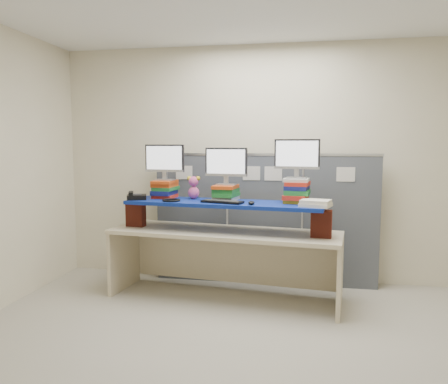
% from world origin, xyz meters
% --- Properties ---
extents(room, '(5.00, 4.00, 2.80)m').
position_xyz_m(room, '(0.00, 0.00, 1.40)').
color(room, beige).
rests_on(room, ground).
extents(cubicle_partition, '(2.60, 0.06, 1.53)m').
position_xyz_m(cubicle_partition, '(-0.00, 1.78, 0.77)').
color(cubicle_partition, '#434850').
rests_on(cubicle_partition, ground).
extents(desk, '(2.48, 0.99, 0.73)m').
position_xyz_m(desk, '(-0.37, 1.19, 0.59)').
color(desk, beige).
rests_on(desk, ground).
extents(brick_pier_left, '(0.21, 0.13, 0.27)m').
position_xyz_m(brick_pier_left, '(-1.37, 1.26, 0.87)').
color(brick_pier_left, maroon).
rests_on(brick_pier_left, desk).
extents(brick_pier_right, '(0.21, 0.13, 0.27)m').
position_xyz_m(brick_pier_right, '(0.61, 1.02, 0.87)').
color(brick_pier_right, maroon).
rests_on(brick_pier_right, desk).
extents(blue_board, '(2.11, 0.76, 0.04)m').
position_xyz_m(blue_board, '(-0.37, 1.19, 1.02)').
color(blue_board, '#080966').
rests_on(blue_board, brick_pier_left).
extents(book_stack_left, '(0.26, 0.33, 0.19)m').
position_xyz_m(book_stack_left, '(-1.08, 1.40, 1.14)').
color(book_stack_left, red).
rests_on(book_stack_left, blue_board).
extents(book_stack_center, '(0.27, 0.34, 0.16)m').
position_xyz_m(book_stack_center, '(-0.37, 1.31, 1.12)').
color(book_stack_center, beige).
rests_on(book_stack_center, blue_board).
extents(book_stack_right, '(0.28, 0.32, 0.25)m').
position_xyz_m(book_stack_right, '(0.37, 1.22, 1.16)').
color(book_stack_right, gold).
rests_on(book_stack_right, blue_board).
extents(monitor_left, '(0.45, 0.15, 0.39)m').
position_xyz_m(monitor_left, '(-1.07, 1.39, 1.46)').
color(monitor_left, '#A1A1A6').
rests_on(monitor_left, book_stack_left).
extents(monitor_center, '(0.45, 0.15, 0.39)m').
position_xyz_m(monitor_center, '(-0.37, 1.31, 1.43)').
color(monitor_center, '#A1A1A6').
rests_on(monitor_center, book_stack_center).
extents(monitor_right, '(0.45, 0.15, 0.39)m').
position_xyz_m(monitor_right, '(0.37, 1.22, 1.51)').
color(monitor_right, '#A1A1A6').
rests_on(monitor_right, book_stack_right).
extents(keyboard, '(0.45, 0.25, 0.03)m').
position_xyz_m(keyboard, '(-0.37, 1.08, 1.05)').
color(keyboard, black).
rests_on(keyboard, blue_board).
extents(mouse, '(0.09, 0.13, 0.04)m').
position_xyz_m(mouse, '(-0.07, 1.01, 1.06)').
color(mouse, black).
rests_on(mouse, blue_board).
extents(desk_phone, '(0.25, 0.24, 0.09)m').
position_xyz_m(desk_phone, '(-1.34, 1.19, 1.07)').
color(desk_phone, black).
rests_on(desk_phone, blue_board).
extents(headset, '(0.24, 0.24, 0.02)m').
position_xyz_m(headset, '(-0.92, 1.12, 1.05)').
color(headset, black).
rests_on(headset, blue_board).
extents(plush_toy, '(0.15, 0.11, 0.25)m').
position_xyz_m(plush_toy, '(-0.74, 1.35, 1.17)').
color(plush_toy, '#D04F8D').
rests_on(plush_toy, blue_board).
extents(binder_stack, '(0.33, 0.29, 0.07)m').
position_xyz_m(binder_stack, '(0.55, 0.97, 1.07)').
color(binder_stack, '#EEE6CB').
rests_on(binder_stack, blue_board).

